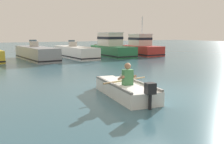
{
  "coord_description": "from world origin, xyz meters",
  "views": [
    {
      "loc": [
        -5.92,
        -7.26,
        2.15
      ],
      "look_at": [
        -0.62,
        1.88,
        0.55
      ],
      "focal_mm": 40.54,
      "sensor_mm": 36.0,
      "label": 1
    }
  ],
  "objects_px": {
    "rowboat_with_person": "(125,89)",
    "moored_boat_green": "(112,47)",
    "moored_boat_white": "(75,52)",
    "moored_boat_red": "(142,47)",
    "moored_boat_grey": "(36,54)"
  },
  "relations": [
    {
      "from": "rowboat_with_person",
      "to": "moored_boat_green",
      "type": "height_order",
      "value": "moored_boat_green"
    },
    {
      "from": "moored_boat_white",
      "to": "moored_boat_red",
      "type": "distance_m",
      "value": 7.03
    },
    {
      "from": "rowboat_with_person",
      "to": "moored_boat_grey",
      "type": "relative_size",
      "value": 0.55
    },
    {
      "from": "moored_boat_grey",
      "to": "moored_boat_red",
      "type": "distance_m",
      "value": 10.56
    },
    {
      "from": "rowboat_with_person",
      "to": "moored_boat_green",
      "type": "relative_size",
      "value": 0.66
    },
    {
      "from": "rowboat_with_person",
      "to": "moored_boat_grey",
      "type": "height_order",
      "value": "moored_boat_grey"
    },
    {
      "from": "moored_boat_green",
      "to": "moored_boat_red",
      "type": "height_order",
      "value": "moored_boat_red"
    },
    {
      "from": "rowboat_with_person",
      "to": "moored_boat_white",
      "type": "height_order",
      "value": "moored_boat_white"
    },
    {
      "from": "moored_boat_grey",
      "to": "moored_boat_red",
      "type": "relative_size",
      "value": 1.44
    },
    {
      "from": "moored_boat_grey",
      "to": "moored_boat_white",
      "type": "relative_size",
      "value": 1.05
    },
    {
      "from": "moored_boat_grey",
      "to": "moored_boat_white",
      "type": "bearing_deg",
      "value": 4.35
    },
    {
      "from": "moored_boat_white",
      "to": "moored_boat_red",
      "type": "relative_size",
      "value": 1.37
    },
    {
      "from": "moored_boat_grey",
      "to": "moored_boat_green",
      "type": "xyz_separation_m",
      "value": [
        7.19,
        -0.1,
        0.33
      ]
    },
    {
      "from": "moored_boat_grey",
      "to": "moored_boat_red",
      "type": "bearing_deg",
      "value": -2.25
    },
    {
      "from": "moored_boat_green",
      "to": "moored_boat_grey",
      "type": "bearing_deg",
      "value": 179.22
    }
  ]
}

